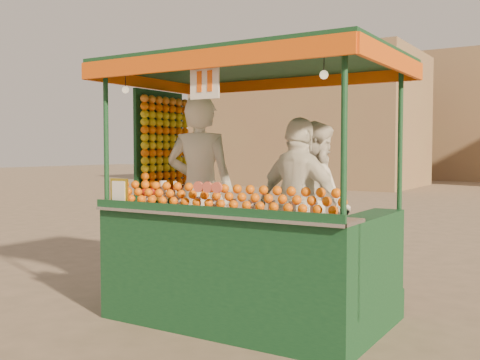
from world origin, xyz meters
The scene contains 6 objects.
ground centered at (0.00, 0.00, 0.00)m, with size 90.00×90.00×0.00m, color brown.
building_left centered at (-9.00, 20.00, 3.00)m, with size 10.00×6.00×6.00m, color #86654C.
juice_cart centered at (-0.41, -0.23, 0.82)m, with size 2.75×1.78×2.50m.
vendor_left centered at (-0.93, -0.15, 1.24)m, with size 0.80×0.64×1.90m.
vendor_middle centered at (0.10, 0.45, 1.11)m, with size 0.98×1.01×1.63m.
vendor_right centered at (0.11, 0.01, 1.12)m, with size 1.04×0.63×1.65m.
Camera 1 is at (2.43, -4.80, 1.63)m, focal length 42.44 mm.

